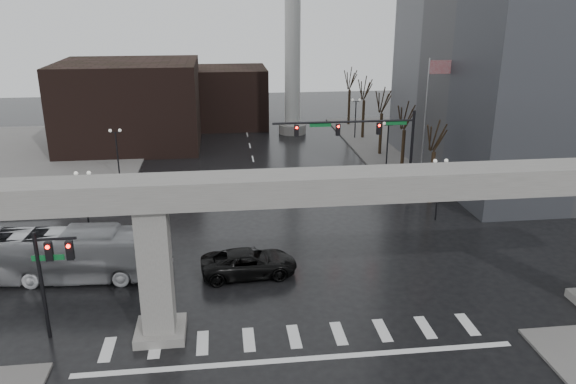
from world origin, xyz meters
name	(u,v)px	position (x,y,z in m)	size (l,w,h in m)	color
ground	(292,326)	(0.00, 0.00, 0.00)	(160.00, 160.00, 0.00)	black
sidewalk_ne	(468,147)	(26.00, 36.00, 0.07)	(28.00, 36.00, 0.15)	#64615F
sidewalk_nw	(15,161)	(-26.00, 36.00, 0.07)	(28.00, 36.00, 0.15)	#64615F
elevated_guideway	(317,207)	(1.26, 0.00, 6.88)	(48.00, 2.60, 8.70)	gray
building_far_left	(130,104)	(-14.00, 42.00, 5.00)	(16.00, 14.00, 10.00)	black
building_far_mid	(230,97)	(-2.00, 52.00, 4.00)	(10.00, 10.00, 8.00)	black
smokestack	(293,29)	(6.00, 46.00, 13.35)	(3.60, 3.60, 30.00)	beige
signal_mast_arm	(369,137)	(8.99, 18.80, 5.83)	(12.12, 0.43, 8.00)	black
signal_left_pole	(50,267)	(-12.25, 0.50, 4.07)	(2.30, 0.30, 6.00)	black
flagpole_assembly	(429,109)	(15.29, 22.00, 7.53)	(2.06, 0.12, 12.00)	silver
lamp_right_0	(439,179)	(13.50, 14.00, 3.47)	(1.22, 0.32, 5.11)	black
lamp_right_1	(388,138)	(13.50, 28.00, 3.47)	(1.22, 0.32, 5.11)	black
lamp_right_2	(356,112)	(13.50, 42.00, 3.47)	(1.22, 0.32, 5.11)	black
lamp_left_0	(85,193)	(-13.50, 14.00, 3.47)	(1.22, 0.32, 5.11)	black
lamp_left_1	(117,145)	(-13.50, 28.00, 3.47)	(1.22, 0.32, 5.11)	black
lamp_left_2	(136,117)	(-13.50, 42.00, 3.47)	(1.22, 0.32, 5.11)	black
tree_right_0	(432,172)	(14.53, 18.02, 2.79)	(1.09, 1.58, 7.50)	black
tree_right_1	(403,148)	(14.53, 26.02, 2.85)	(1.09, 1.61, 7.67)	black
tree_right_2	(381,130)	(14.53, 34.02, 2.91)	(1.10, 1.63, 7.85)	black
tree_right_3	(364,115)	(14.53, 42.02, 2.98)	(1.11, 1.66, 8.02)	black
tree_right_4	(349,104)	(14.53, 50.02, 3.04)	(1.12, 1.69, 8.19)	black
pickup_truck	(249,263)	(-1.95, 6.30, 0.85)	(2.83, 6.14, 1.71)	black
city_bus	(73,254)	(-12.98, 7.17, 1.67)	(2.81, 11.99, 3.34)	#B0B1B5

